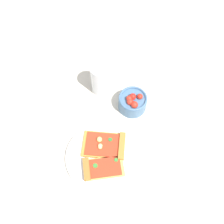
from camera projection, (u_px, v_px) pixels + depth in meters
name	position (u px, v px, depth m)	size (l,w,h in m)	color
ground_plane	(100.00, 143.00, 0.96)	(2.40, 2.40, 0.00)	beige
plate	(103.00, 157.00, 0.93)	(0.25, 0.25, 0.01)	white
pizza_slice_near	(107.00, 145.00, 0.93)	(0.16, 0.13, 0.03)	gold
pizza_slice_far	(100.00, 168.00, 0.89)	(0.15, 0.12, 0.02)	#E5B256
salad_bowl	(133.00, 102.00, 1.00)	(0.10, 0.10, 0.08)	#4C7299
soda_glass	(100.00, 79.00, 1.01)	(0.07, 0.07, 0.13)	silver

